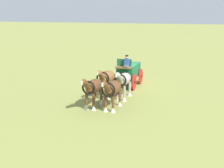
{
  "coord_description": "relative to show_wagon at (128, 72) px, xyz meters",
  "views": [
    {
      "loc": [
        25.07,
        5.68,
        6.37
      ],
      "look_at": [
        4.49,
        -0.18,
        1.2
      ],
      "focal_mm": 50.45,
      "sensor_mm": 36.0,
      "label": 1
    }
  ],
  "objects": [
    {
      "name": "show_wagon",
      "position": [
        0.0,
        0.0,
        0.0
      ],
      "size": [
        5.85,
        1.81,
        2.85
      ],
      "color": "#195B38",
      "rests_on": "ground"
    },
    {
      "name": "draft_horse_rear_near",
      "position": [
        3.67,
        0.49,
        0.11
      ],
      "size": [
        3.08,
        0.94,
        2.22
      ],
      "color": "#9E998E",
      "rests_on": "ground"
    },
    {
      "name": "draft_horse_lead_near",
      "position": [
        6.25,
        0.38,
        0.1
      ],
      "size": [
        3.1,
        1.01,
        2.2
      ],
      "color": "brown",
      "rests_on": "ground"
    },
    {
      "name": "draft_horse_lead_off",
      "position": [
        6.2,
        -0.92,
        0.11
      ],
      "size": [
        3.1,
        0.98,
        2.22
      ],
      "color": "brown",
      "rests_on": "ground"
    },
    {
      "name": "ground_plane",
      "position": [
        -0.14,
        0.0,
        -1.24
      ],
      "size": [
        220.0,
        220.0,
        0.0
      ],
      "primitive_type": "plane",
      "color": "olive"
    },
    {
      "name": "draft_horse_rear_off",
      "position": [
        3.6,
        -0.81,
        0.17
      ],
      "size": [
        3.1,
        1.04,
        2.29
      ],
      "color": "brown",
      "rests_on": "ground"
    }
  ]
}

